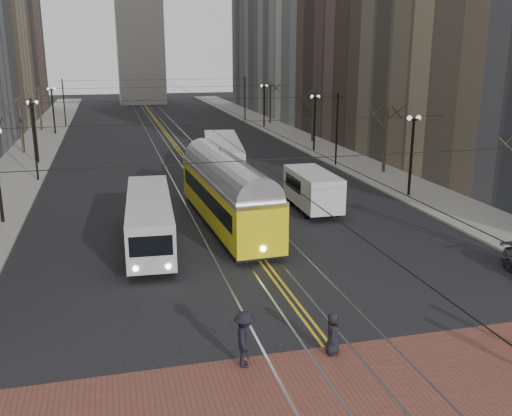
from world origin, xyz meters
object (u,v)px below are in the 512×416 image
transit_bus (150,222)px  cargo_van (313,192)px  pedestrian_a (333,333)px  streetcar (227,199)px  rear_bus (223,160)px  sedan_grey (243,164)px  pedestrian_d (245,339)px

transit_bus → cargo_van: transit_bus is taller
transit_bus → pedestrian_a: size_ratio=7.11×
streetcar → rear_bus: streetcar is taller
pedestrian_a → sedan_grey: bearing=16.8°
transit_bus → streetcar: streetcar is taller
cargo_van → pedestrian_a: 18.57m
transit_bus → rear_bus: bearing=68.7°
streetcar → pedestrian_a: bearing=-91.0°
sedan_grey → pedestrian_a: (-4.02, -30.97, 0.08)m
streetcar → pedestrian_d: size_ratio=7.30×
pedestrian_d → streetcar: bearing=-2.4°
transit_bus → rear_bus: size_ratio=0.87×
transit_bus → sedan_grey: 20.03m
rear_bus → pedestrian_d: rear_bus is taller
transit_bus → cargo_van: 11.78m
streetcar → pedestrian_d: 16.07m
streetcar → rear_bus: (2.30, 12.78, -0.05)m
streetcar → pedestrian_a: streetcar is taller
streetcar → sedan_grey: (4.50, 15.13, -0.98)m
transit_bus → rear_bus: rear_bus is taller
pedestrian_a → pedestrian_d: 3.14m
transit_bus → sedan_grey: bearing=65.8°
streetcar → cargo_van: 6.42m
streetcar → rear_bus: 12.99m
transit_bus → streetcar: (4.77, 2.61, 0.32)m
transit_bus → cargo_van: (10.90, 4.45, -0.06)m
cargo_van → pedestrian_a: (-5.65, -17.68, -0.53)m
cargo_van → sedan_grey: 13.40m
transit_bus → pedestrian_a: (5.25, -13.23, -0.58)m
transit_bus → streetcar: size_ratio=0.76×
streetcar → transit_bus: bearing=-154.1°
transit_bus → sedan_grey: transit_bus is taller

